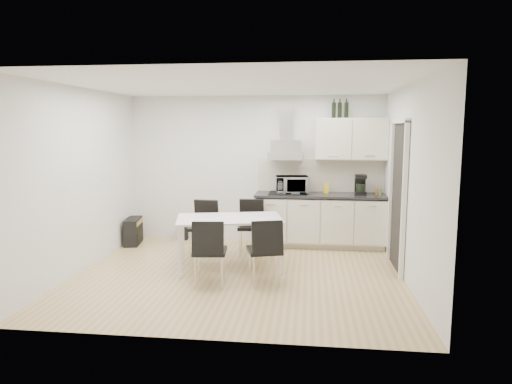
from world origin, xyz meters
The scene contains 15 objects.
ground centered at (0.00, 0.00, 0.00)m, with size 4.50×4.50×0.00m, color tan.
wall_back centered at (0.00, 2.00, 1.30)m, with size 4.50×0.10×2.60m, color silver.
wall_front centered at (0.00, -2.00, 1.30)m, with size 4.50×0.10×2.60m, color silver.
wall_left centered at (-2.25, 0.00, 1.30)m, with size 0.10×4.00×2.60m, color silver.
wall_right centered at (2.25, 0.00, 1.30)m, with size 0.10×4.00×2.60m, color silver.
ceiling centered at (0.00, 0.00, 2.60)m, with size 4.50×4.50×0.00m, color white.
doorway centered at (2.21, 0.55, 1.05)m, with size 0.08×1.04×2.10m, color white.
kitchenette centered at (1.19, 1.73, 0.83)m, with size 2.22×0.64×2.52m.
dining_table centered at (-0.18, 0.30, 0.68)m, with size 1.64×1.16×0.75m.
chair_far_left centered at (-0.72, 0.90, 0.44)m, with size 0.44×0.50×0.88m, color black, non-canonical shape.
chair_far_right centered at (0.04, 1.07, 0.44)m, with size 0.44×0.50×0.88m, color black, non-canonical shape.
chair_near_left centered at (-0.31, -0.44, 0.44)m, with size 0.44×0.50×0.88m, color black, non-canonical shape.
chair_near_right centered at (0.39, -0.32, 0.44)m, with size 0.44×0.50×0.88m, color black, non-canonical shape.
guitar_amp centered at (-2.11, 1.48, 0.23)m, with size 0.33×0.58×0.46m.
floor_speaker centered at (-1.33, 1.90, 0.14)m, with size 0.17×0.15×0.28m, color black.
Camera 1 is at (0.96, -6.08, 2.03)m, focal length 32.00 mm.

